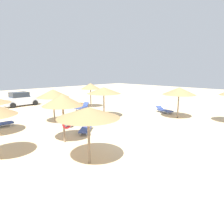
{
  "coord_description": "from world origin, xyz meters",
  "views": [
    {
      "loc": [
        -10.39,
        -7.41,
        4.3
      ],
      "look_at": [
        0.0,
        3.0,
        1.2
      ],
      "focal_mm": 31.5,
      "sensor_mm": 36.0,
      "label": 1
    }
  ],
  "objects_px": {
    "lounger_1": "(86,128)",
    "lounger_2": "(82,107)",
    "parasol_0": "(104,90)",
    "parked_car": "(21,99)",
    "parasol_8": "(88,113)",
    "lounger_0": "(90,118)",
    "parasol_2": "(91,86)",
    "parasol_6": "(179,91)",
    "lounger_5": "(71,121)",
    "bench_1": "(84,104)",
    "parasol_5": "(53,93)",
    "parasol_1": "(63,101)",
    "lounger_6": "(164,110)"
  },
  "relations": [
    {
      "from": "parasol_8",
      "to": "lounger_0",
      "type": "xyz_separation_m",
      "value": [
        5.01,
        6.25,
        -2.14
      ]
    },
    {
      "from": "parasol_2",
      "to": "lounger_5",
      "type": "xyz_separation_m",
      "value": [
        -6.06,
        -5.01,
        -2.21
      ]
    },
    {
      "from": "parasol_0",
      "to": "parasol_1",
      "type": "bearing_deg",
      "value": -153.88
    },
    {
      "from": "lounger_5",
      "to": "lounger_6",
      "type": "relative_size",
      "value": 0.95
    },
    {
      "from": "lounger_6",
      "to": "parked_car",
      "type": "distance_m",
      "value": 17.26
    },
    {
      "from": "parasol_1",
      "to": "lounger_0",
      "type": "xyz_separation_m",
      "value": [
        4.31,
        2.93,
        -2.26
      ]
    },
    {
      "from": "lounger_0",
      "to": "lounger_6",
      "type": "relative_size",
      "value": 0.95
    },
    {
      "from": "lounger_1",
      "to": "lounger_2",
      "type": "relative_size",
      "value": 0.95
    },
    {
      "from": "parasol_1",
      "to": "parasol_8",
      "type": "relative_size",
      "value": 1.03
    },
    {
      "from": "parasol_0",
      "to": "lounger_5",
      "type": "height_order",
      "value": "parasol_0"
    },
    {
      "from": "parked_car",
      "to": "parasol_8",
      "type": "bearing_deg",
      "value": -101.5
    },
    {
      "from": "parasol_6",
      "to": "parked_car",
      "type": "bearing_deg",
      "value": 114.75
    },
    {
      "from": "parasol_8",
      "to": "lounger_1",
      "type": "distance_m",
      "value": 5.32
    },
    {
      "from": "parasol_0",
      "to": "lounger_6",
      "type": "distance_m",
      "value": 6.9
    },
    {
      "from": "parasol_2",
      "to": "parked_car",
      "type": "height_order",
      "value": "parasol_2"
    },
    {
      "from": "parasol_5",
      "to": "parasol_2",
      "type": "bearing_deg",
      "value": 27.47
    },
    {
      "from": "parasol_8",
      "to": "lounger_6",
      "type": "xyz_separation_m",
      "value": [
        12.61,
        3.47,
        -2.15
      ]
    },
    {
      "from": "parasol_0",
      "to": "parasol_2",
      "type": "xyz_separation_m",
      "value": [
        2.57,
        5.11,
        -0.04
      ]
    },
    {
      "from": "parasol_8",
      "to": "lounger_0",
      "type": "height_order",
      "value": "parasol_8"
    },
    {
      "from": "parasol_2",
      "to": "lounger_6",
      "type": "bearing_deg",
      "value": -67.16
    },
    {
      "from": "parasol_2",
      "to": "parked_car",
      "type": "distance_m",
      "value": 9.01
    },
    {
      "from": "lounger_1",
      "to": "parasol_8",
      "type": "bearing_deg",
      "value": -125.48
    },
    {
      "from": "parasol_1",
      "to": "parked_car",
      "type": "relative_size",
      "value": 0.73
    },
    {
      "from": "parked_car",
      "to": "parasol_5",
      "type": "bearing_deg",
      "value": -96.38
    },
    {
      "from": "parasol_0",
      "to": "parasol_2",
      "type": "distance_m",
      "value": 5.72
    },
    {
      "from": "lounger_2",
      "to": "parasol_1",
      "type": "bearing_deg",
      "value": -132.55
    },
    {
      "from": "lounger_2",
      "to": "bench_1",
      "type": "xyz_separation_m",
      "value": [
        1.04,
        1.13,
        0.02
      ]
    },
    {
      "from": "parasol_1",
      "to": "lounger_2",
      "type": "distance_m",
      "value": 10.47
    },
    {
      "from": "lounger_1",
      "to": "parked_car",
      "type": "xyz_separation_m",
      "value": [
        0.89,
        14.29,
        0.52
      ]
    },
    {
      "from": "lounger_2",
      "to": "parked_car",
      "type": "bearing_deg",
      "value": 117.84
    },
    {
      "from": "parked_car",
      "to": "parasol_6",
      "type": "bearing_deg",
      "value": -65.25
    },
    {
      "from": "lounger_0",
      "to": "parked_car",
      "type": "distance_m",
      "value": 12.08
    },
    {
      "from": "parasol_0",
      "to": "bench_1",
      "type": "relative_size",
      "value": 1.98
    },
    {
      "from": "parasol_0",
      "to": "parasol_8",
      "type": "relative_size",
      "value": 1.07
    },
    {
      "from": "parasol_6",
      "to": "bench_1",
      "type": "distance_m",
      "value": 11.16
    },
    {
      "from": "parasol_1",
      "to": "parasol_5",
      "type": "bearing_deg",
      "value": 67.91
    },
    {
      "from": "parasol_1",
      "to": "lounger_2",
      "type": "height_order",
      "value": "parasol_1"
    },
    {
      "from": "parasol_5",
      "to": "lounger_6",
      "type": "bearing_deg",
      "value": -23.66
    },
    {
      "from": "parasol_0",
      "to": "lounger_0",
      "type": "height_order",
      "value": "parasol_0"
    },
    {
      "from": "parasol_0",
      "to": "lounger_6",
      "type": "height_order",
      "value": "parasol_0"
    },
    {
      "from": "parasol_0",
      "to": "lounger_1",
      "type": "distance_m",
      "value": 5.05
    },
    {
      "from": "parasol_5",
      "to": "parasol_8",
      "type": "xyz_separation_m",
      "value": [
        -2.55,
        -7.88,
        -0.03
      ]
    },
    {
      "from": "parasol_5",
      "to": "bench_1",
      "type": "bearing_deg",
      "value": 33.93
    },
    {
      "from": "parasol_8",
      "to": "lounger_2",
      "type": "bearing_deg",
      "value": 54.94
    },
    {
      "from": "parasol_5",
      "to": "parasol_1",
      "type": "bearing_deg",
      "value": -112.09
    },
    {
      "from": "parasol_2",
      "to": "bench_1",
      "type": "xyz_separation_m",
      "value": [
        -0.63,
        0.61,
        -2.17
      ]
    },
    {
      "from": "parasol_5",
      "to": "lounger_0",
      "type": "xyz_separation_m",
      "value": [
        2.46,
        -1.63,
        -2.17
      ]
    },
    {
      "from": "parasol_8",
      "to": "parasol_0",
      "type": "bearing_deg",
      "value": 43.05
    },
    {
      "from": "parasol_5",
      "to": "lounger_2",
      "type": "height_order",
      "value": "parasol_5"
    },
    {
      "from": "parasol_2",
      "to": "lounger_0",
      "type": "relative_size",
      "value": 1.51
    }
  ]
}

